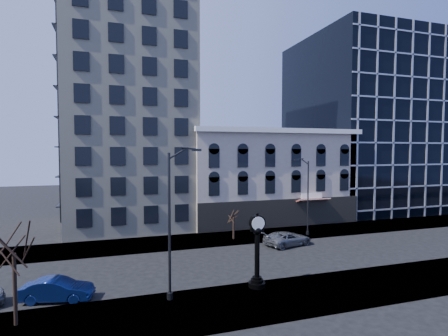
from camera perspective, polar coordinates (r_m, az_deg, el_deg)
name	(u,v)px	position (r m, az deg, el deg)	size (l,w,h in m)	color
ground	(216,264)	(30.94, -1.31, -15.38)	(160.00, 160.00, 0.00)	black
sidewalk_far	(195,240)	(38.36, -4.77, -11.70)	(160.00, 6.00, 0.12)	gray
sidewalk_near	(252,302)	(23.85, 4.53, -20.92)	(160.00, 6.00, 0.12)	gray
cream_tower	(129,76)	(48.11, -15.26, 14.29)	(15.90, 15.40, 42.50)	beige
victorian_row	(267,177)	(48.68, 6.96, -1.53)	(22.60, 11.19, 12.50)	#BDAE9C
glass_office	(363,125)	(63.68, 21.71, 6.51)	(20.00, 20.15, 28.00)	black
street_clock	(257,253)	(25.19, 5.42, -13.69)	(1.20, 1.20, 5.28)	black
street_lamp_near	(180,182)	(22.61, -7.21, -2.30)	(2.57, 0.74, 9.98)	black
street_lamp_far	(304,176)	(40.14, 12.96, -1.32)	(2.25, 0.86, 8.88)	black
bare_tree_near	(13,238)	(22.39, -31.14, -9.72)	(3.73, 3.73, 6.40)	black
bare_tree_far	(234,213)	(38.05, 1.58, -7.32)	(2.21, 2.21, 3.79)	black
car_near_b	(57,290)	(26.11, -25.56, -17.47)	(1.54, 4.41, 1.45)	#0C194C
car_far_a	(289,239)	(36.96, 10.50, -11.29)	(2.28, 4.95, 1.37)	#595B60
car_far_b	(284,238)	(37.16, 9.84, -11.27)	(1.82, 4.48, 1.30)	#595B60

